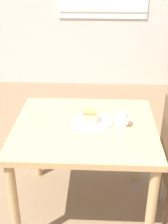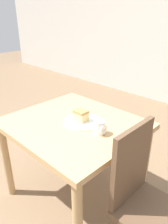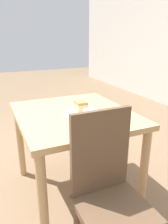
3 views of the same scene
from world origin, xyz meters
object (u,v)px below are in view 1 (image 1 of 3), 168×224
(cake_slice, at_px, (90,116))
(coffee_mug, at_px, (122,120))
(dining_table_near, at_px, (85,139))
(plate, at_px, (92,122))

(cake_slice, height_order, coffee_mug, coffee_mug)
(dining_table_near, height_order, cake_slice, cake_slice)
(dining_table_near, bearing_deg, plate, 42.16)
(cake_slice, distance_m, coffee_mug, 0.21)
(plate, bearing_deg, coffee_mug, -10.33)
(cake_slice, bearing_deg, plate, -2.88)
(plate, height_order, cake_slice, cake_slice)
(dining_table_near, distance_m, plate, 0.13)
(dining_table_near, height_order, coffee_mug, coffee_mug)
(dining_table_near, bearing_deg, coffee_mug, 1.65)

